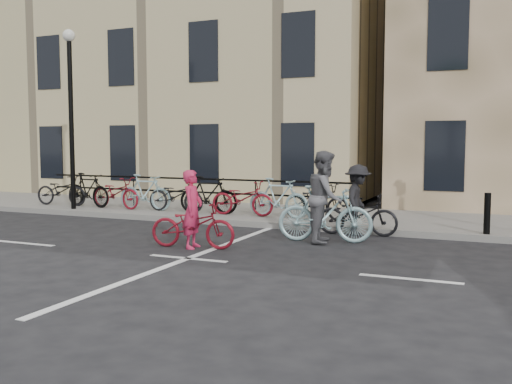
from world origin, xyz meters
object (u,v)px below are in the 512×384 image
at_px(cyclist_pink, 193,221).
at_px(cyclist_dark, 358,208).
at_px(lamp_post, 71,96).
at_px(cyclist_grey, 325,206).

bearing_deg(cyclist_pink, cyclist_dark, -51.17).
xyz_separation_m(lamp_post, cyclist_grey, (8.32, -1.72, -2.69)).
relative_size(cyclist_pink, cyclist_grey, 0.88).
bearing_deg(cyclist_dark, cyclist_pink, 133.01).
relative_size(lamp_post, cyclist_pink, 2.85).
relative_size(cyclist_pink, cyclist_dark, 0.99).
bearing_deg(cyclist_grey, cyclist_dark, -29.49).
bearing_deg(cyclist_dark, lamp_post, 82.40).
xyz_separation_m(cyclist_grey, cyclist_dark, (0.42, 1.19, -0.15)).
xyz_separation_m(lamp_post, cyclist_pink, (6.05, -3.43, -2.94)).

